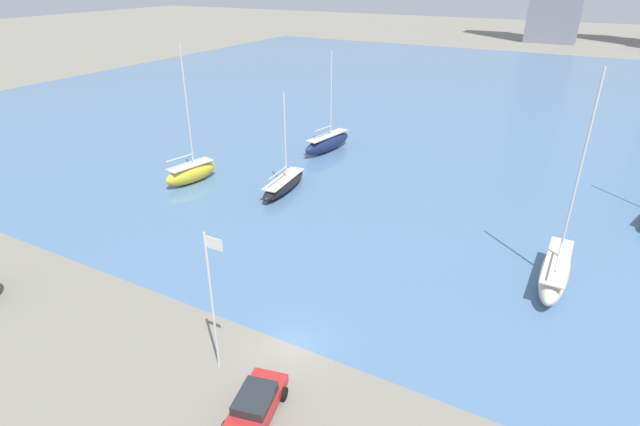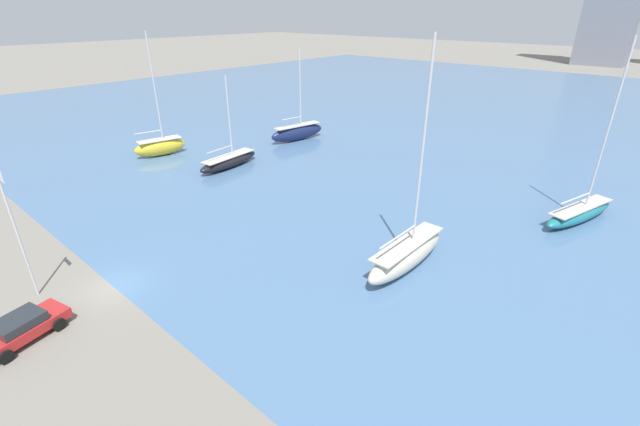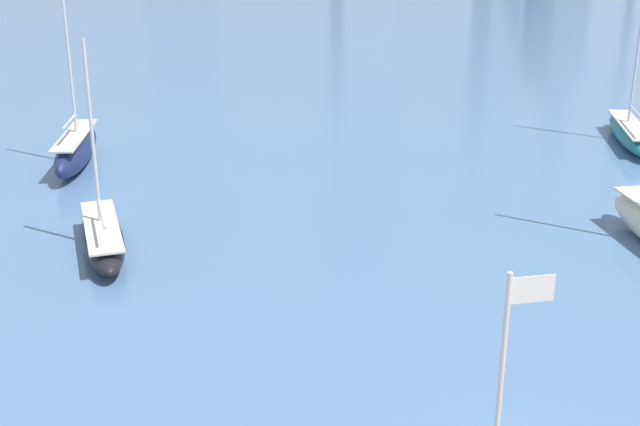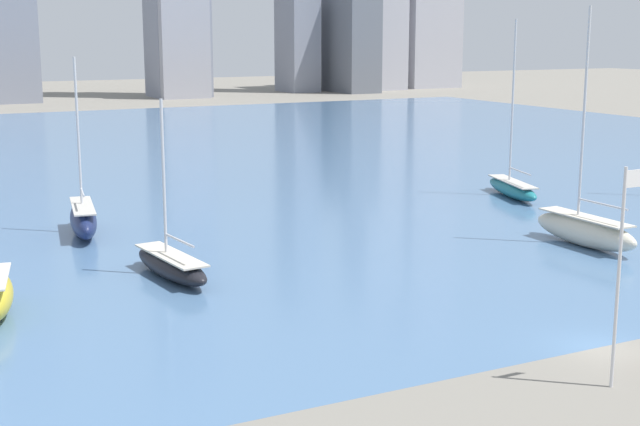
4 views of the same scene
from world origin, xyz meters
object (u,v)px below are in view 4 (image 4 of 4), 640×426
(flag_pole, at_px, (620,268))
(sailboat_cream, at_px, (585,229))
(sailboat_black, at_px, (171,264))
(sailboat_teal, at_px, (512,187))
(sailboat_navy, at_px, (83,219))

(flag_pole, bearing_deg, sailboat_cream, 49.21)
(sailboat_black, bearing_deg, sailboat_teal, 12.51)
(sailboat_navy, relative_size, sailboat_teal, 0.82)
(sailboat_black, distance_m, sailboat_teal, 37.06)
(sailboat_navy, xyz_separation_m, sailboat_cream, (29.59, -18.97, -0.03))
(sailboat_navy, distance_m, sailboat_teal, 37.24)
(sailboat_cream, bearing_deg, sailboat_navy, 147.63)
(sailboat_navy, relative_size, sailboat_cream, 0.79)
(flag_pole, bearing_deg, sailboat_teal, 56.24)
(sailboat_teal, bearing_deg, sailboat_cream, -97.80)
(sailboat_navy, height_order, sailboat_teal, sailboat_teal)
(flag_pole, relative_size, sailboat_teal, 0.59)
(sailboat_navy, bearing_deg, flag_pole, -61.84)
(sailboat_teal, bearing_deg, flag_pole, -107.44)
(sailboat_black, height_order, sailboat_teal, sailboat_teal)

